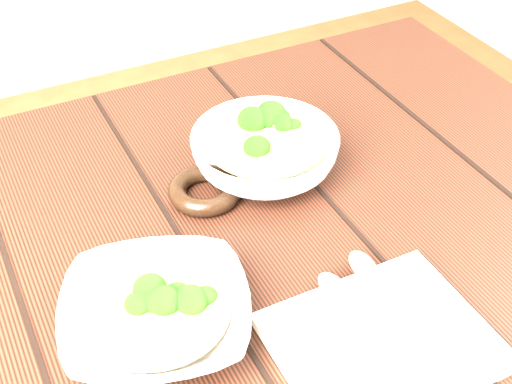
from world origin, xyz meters
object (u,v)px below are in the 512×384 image
Objects in this scene: trivet at (205,190)px; napkin at (382,341)px; soup_bowl_back at (265,153)px; soup_bowl_front at (156,316)px; table at (209,313)px.

trivet is 0.31m from napkin.
napkin is (0.07, -0.31, -0.01)m from trivet.
trivet reaches higher than napkin.
soup_bowl_back is at bearing 85.77° from napkin.
soup_bowl_back is 0.32m from napkin.
soup_bowl_front is at bearing -126.30° from trivet.
table is at bearing 116.23° from napkin.
table is at bearing -113.53° from trivet.
table is 0.22m from soup_bowl_back.
trivet reaches higher than table.
soup_bowl_front is (-0.10, -0.10, 0.15)m from table.
table is 5.42× the size of napkin.
soup_bowl_back is at bearing 40.46° from soup_bowl_front.
trivet is (0.04, 0.09, 0.13)m from table.
trivet is 0.44× the size of napkin.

